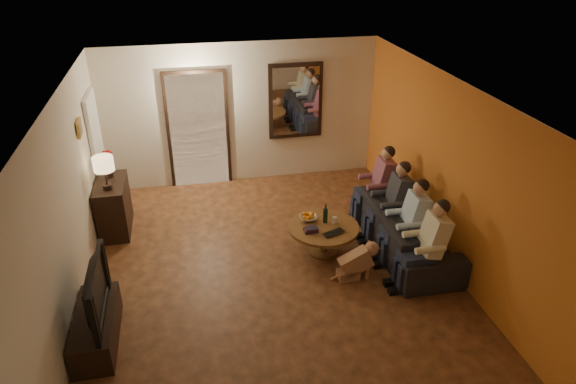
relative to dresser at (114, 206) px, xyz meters
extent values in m
cube|color=#3B220F|center=(2.25, -1.57, -0.42)|extent=(5.00, 6.00, 0.01)
cube|color=white|center=(2.25, -1.57, 2.18)|extent=(5.00, 6.00, 0.01)
cube|color=beige|center=(2.25, 1.43, 0.88)|extent=(5.00, 0.02, 2.60)
cube|color=beige|center=(2.25, -4.57, 0.88)|extent=(5.00, 0.02, 2.60)
cube|color=beige|center=(-0.25, -1.57, 0.88)|extent=(0.02, 6.00, 2.60)
cube|color=beige|center=(4.75, -1.57, 0.88)|extent=(0.02, 6.00, 2.60)
cube|color=orange|center=(4.74, -1.57, 0.88)|extent=(0.01, 6.00, 2.60)
cube|color=#FFE0A5|center=(1.45, 1.41, 0.63)|extent=(1.00, 0.06, 2.10)
cube|color=black|center=(1.45, 1.40, 0.63)|extent=(1.12, 0.04, 2.22)
cube|color=silver|center=(1.70, 1.42, 0.48)|extent=(0.45, 0.03, 1.70)
cube|color=black|center=(3.25, 1.39, 1.08)|extent=(1.00, 0.05, 1.40)
cube|color=white|center=(3.25, 1.36, 1.08)|extent=(0.86, 0.02, 1.26)
cube|color=white|center=(-0.21, 0.73, 0.60)|extent=(0.06, 0.85, 2.04)
cube|color=#B28C33|center=(-0.22, -0.27, 1.43)|extent=(0.03, 0.28, 0.24)
cube|color=brown|center=(-0.21, -0.27, 1.43)|extent=(0.01, 0.22, 0.18)
cube|color=black|center=(0.00, 0.00, 0.00)|extent=(0.45, 0.94, 0.84)
cube|color=black|center=(0.00, -2.56, -0.22)|extent=(0.45, 1.19, 0.40)
imported|color=black|center=(0.00, -2.56, 0.31)|extent=(1.14, 0.15, 0.66)
imported|color=black|center=(4.30, -1.46, -0.08)|extent=(2.32, 0.95, 0.67)
cylinder|color=brown|center=(3.08, -1.31, -0.19)|extent=(1.20, 1.20, 0.45)
imported|color=white|center=(2.90, -1.09, 0.06)|extent=(0.26, 0.26, 0.06)
cylinder|color=silver|center=(3.26, -1.26, 0.08)|extent=(0.06, 0.06, 0.10)
imported|color=black|center=(3.18, -1.59, 0.04)|extent=(0.38, 0.32, 0.03)
camera|label=1|loc=(1.25, -7.49, 3.94)|focal=32.00mm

